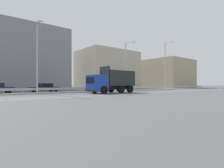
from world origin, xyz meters
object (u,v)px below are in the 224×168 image
dump_truck (107,84)px  street_lamp_2 (126,64)px  median_road_sign (123,84)px  street_lamp_3 (166,64)px  street_lamp_1 (37,55)px  parked_car_3 (45,88)px

dump_truck → street_lamp_2: street_lamp_2 is taller
median_road_sign → street_lamp_3: bearing=0.0°
dump_truck → street_lamp_3: street_lamp_3 is taller
dump_truck → street_lamp_1: (-8.32, 3.63, 3.67)m
dump_truck → median_road_sign: size_ratio=3.05×
median_road_sign → street_lamp_1: bearing=-179.1°
dump_truck → street_lamp_2: size_ratio=0.83×
street_lamp_1 → street_lamp_3: bearing=0.5°
street_lamp_1 → street_lamp_3: street_lamp_3 is taller
median_road_sign → street_lamp_2: 3.78m
street_lamp_2 → street_lamp_1: bearing=-179.5°
street_lamp_1 → street_lamp_2: (15.65, 0.14, -0.02)m
street_lamp_1 → street_lamp_2: street_lamp_1 is taller
dump_truck → street_lamp_1: 9.79m
dump_truck → median_road_sign: 7.58m
dump_truck → parked_car_3: bearing=34.1°
street_lamp_2 → street_lamp_3: size_ratio=0.83×
dump_truck → parked_car_3: dump_truck is taller
median_road_sign → street_lamp_3: size_ratio=0.22×
parked_car_3 → street_lamp_2: bearing=-114.5°
street_lamp_2 → parked_car_3: bearing=159.2°
street_lamp_1 → parked_car_3: (2.54, 5.13, -4.29)m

